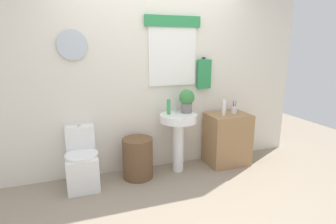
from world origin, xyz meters
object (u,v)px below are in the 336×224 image
at_px(toilet, 82,163).
at_px(toothbrush_cup, 234,110).
at_px(potted_plant, 187,100).
at_px(soap_bottle, 169,107).
at_px(wooden_cabinet, 227,139).
at_px(pedestal_sink, 178,129).
at_px(lotion_bottle, 224,108).
at_px(laundry_hamper, 138,158).

bearing_deg(toilet, toothbrush_cup, -0.29).
bearing_deg(potted_plant, soap_bottle, -177.80).
bearing_deg(potted_plant, wooden_cabinet, -5.53).
xyz_separation_m(wooden_cabinet, soap_bottle, (-0.88, 0.05, 0.53)).
xyz_separation_m(potted_plant, toothbrush_cup, (0.72, -0.04, -0.18)).
relative_size(soap_bottle, potted_plant, 0.64).
relative_size(pedestal_sink, lotion_bottle, 3.65).
bearing_deg(soap_bottle, lotion_bottle, -6.60).
height_order(wooden_cabinet, toothbrush_cup, toothbrush_cup).
bearing_deg(potted_plant, toilet, -178.77).
height_order(soap_bottle, lotion_bottle, soap_bottle).
xyz_separation_m(wooden_cabinet, toothbrush_cup, (0.10, 0.02, 0.42)).
xyz_separation_m(soap_bottle, potted_plant, (0.26, 0.01, 0.08)).
height_order(pedestal_sink, soap_bottle, soap_bottle).
distance_m(pedestal_sink, soap_bottle, 0.33).
height_order(wooden_cabinet, soap_bottle, soap_bottle).
bearing_deg(laundry_hamper, toothbrush_cup, 0.80).
distance_m(soap_bottle, lotion_bottle, 0.78).
distance_m(toilet, pedestal_sink, 1.28).
bearing_deg(wooden_cabinet, soap_bottle, 176.75).
height_order(laundry_hamper, soap_bottle, soap_bottle).
height_order(toilet, laundry_hamper, toilet).
distance_m(toilet, lotion_bottle, 1.99).
height_order(laundry_hamper, potted_plant, potted_plant).
height_order(lotion_bottle, toothbrush_cup, lotion_bottle).
xyz_separation_m(toilet, toothbrush_cup, (2.11, -0.01, 0.51)).
xyz_separation_m(soap_bottle, lotion_bottle, (0.78, -0.09, -0.05)).
bearing_deg(potted_plant, pedestal_sink, -156.80).
bearing_deg(pedestal_sink, potted_plant, 23.20).
bearing_deg(toothbrush_cup, laundry_hamper, -179.20).
bearing_deg(lotion_bottle, pedestal_sink, 176.52).
distance_m(laundry_hamper, pedestal_sink, 0.65).
bearing_deg(wooden_cabinet, lotion_bottle, -158.62).
bearing_deg(pedestal_sink, laundry_hamper, 180.00).
relative_size(pedestal_sink, potted_plant, 2.55).
bearing_deg(potted_plant, lotion_bottle, -10.94).
bearing_deg(lotion_bottle, toilet, 177.88).
xyz_separation_m(wooden_cabinet, lotion_bottle, (-0.10, -0.04, 0.48)).
height_order(potted_plant, toothbrush_cup, potted_plant).
xyz_separation_m(potted_plant, lotion_bottle, (0.52, -0.10, -0.13)).
bearing_deg(pedestal_sink, wooden_cabinet, 0.00).
relative_size(laundry_hamper, pedestal_sink, 0.66).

